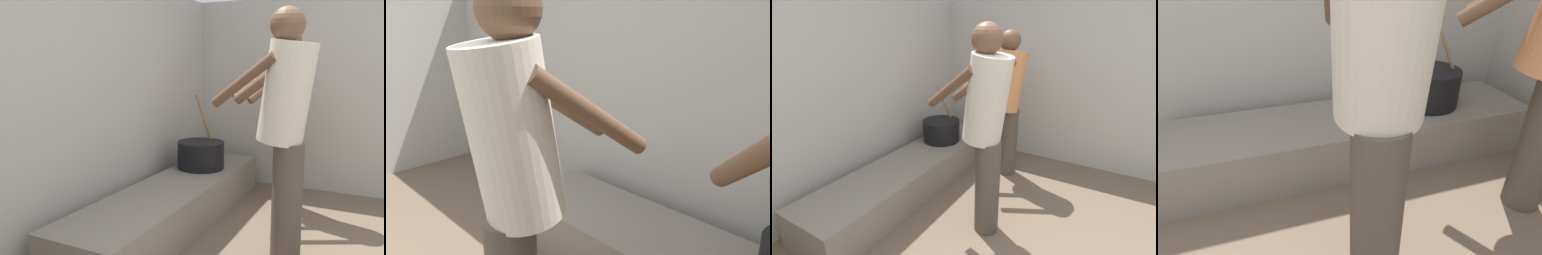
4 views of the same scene
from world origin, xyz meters
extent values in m
cube|color=#ADA8A0|center=(0.00, 2.25, 0.99)|extent=(4.82, 0.20, 1.99)
cylinder|color=beige|center=(0.56, 0.79, 1.13)|extent=(0.38, 0.45, 0.69)
sphere|color=brown|center=(0.57, 0.80, 1.55)|extent=(0.22, 0.22, 0.22)
cylinder|color=brown|center=(0.75, 0.99, 1.20)|extent=(0.19, 0.49, 0.37)
cylinder|color=brown|center=(0.49, 1.06, 1.20)|extent=(0.19, 0.49, 0.37)
cylinder|color=brown|center=(1.29, 1.07, 1.16)|extent=(0.39, 0.38, 0.36)
camera|label=1|loc=(-1.96, 0.20, 1.31)|focal=36.98mm
camera|label=2|loc=(1.62, 0.07, 1.52)|focal=34.97mm
camera|label=3|loc=(-1.20, -0.06, 1.61)|focal=25.64mm
camera|label=4|loc=(0.21, -0.01, 1.26)|focal=28.44mm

